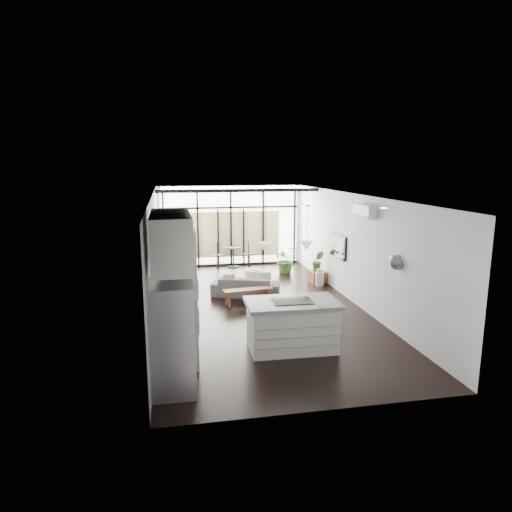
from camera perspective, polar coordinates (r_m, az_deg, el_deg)
name	(u,v)px	position (r m, az deg, el deg)	size (l,w,h in m)	color
floor	(258,307)	(11.55, 0.29, -6.38)	(5.00, 10.00, 0.00)	black
ceiling	(258,195)	(11.02, 0.30, 7.62)	(5.00, 10.00, 0.00)	white
wall_left	(154,256)	(11.00, -12.59, -0.04)	(0.02, 10.00, 2.80)	silver
wall_right	(354,249)	(11.94, 12.15, 0.88)	(0.02, 10.00, 2.80)	silver
wall_back	(230,226)	(16.07, -3.21, 3.80)	(5.00, 0.02, 2.80)	silver
wall_front	(328,319)	(6.53, 9.00, -7.83)	(5.00, 0.02, 2.80)	silver
glazing	(231,226)	(15.95, -3.15, 3.75)	(5.00, 0.20, 2.80)	black
skylight	(234,188)	(14.96, -2.74, 8.51)	(4.70, 1.90, 0.06)	white
neighbour_building	(231,234)	(16.06, -3.17, 2.72)	(3.50, 0.02, 1.60)	#CDB48A
island	(292,325)	(8.92, 4.51, -8.62)	(1.76, 1.05, 0.96)	silver
cooktop	(292,301)	(8.77, 4.56, -5.62)	(0.76, 0.51, 0.01)	black
fridge	(172,338)	(7.33, -10.42, -10.05)	(0.68, 0.85, 1.75)	gray
appliance_column	(179,300)	(8.07, -9.66, -5.45)	(0.63, 0.66, 2.43)	silver
upper_cabinets	(171,240)	(7.38, -10.59, 1.97)	(0.62, 1.75, 0.86)	silver
pendant_left	(265,247)	(8.46, 1.16, 1.10)	(0.26, 0.26, 0.18)	white
pendant_right	(307,246)	(8.66, 6.34, 1.28)	(0.26, 0.26, 0.18)	white
sofa	(246,283)	(12.42, -1.31, -3.38)	(1.83, 0.53, 0.72)	#48484B
console_bench	(248,296)	(11.72, -1.01, -5.08)	(1.27, 0.32, 0.41)	brown
pouf	(253,276)	(13.70, -0.36, -2.57)	(0.54, 0.54, 0.43)	beige
crate	(318,277)	(13.93, 7.70, -2.61)	(0.46, 0.46, 0.35)	brown
plant_tall	(286,262)	(15.02, 3.75, -0.81)	(0.81, 0.90, 0.71)	#325F2A
plant_crate	(318,267)	(13.86, 7.73, -1.34)	(0.35, 0.64, 0.28)	#325F2A
milk_can	(320,277)	(13.61, 7.94, -2.64)	(0.25, 0.25, 0.49)	beige
bistro_set	(233,257)	(15.83, -2.85, -0.10)	(1.53, 0.61, 0.73)	black
tv	(338,246)	(12.85, 10.23, 1.25)	(0.05, 1.10, 0.65)	black
ac_unit	(365,211)	(11.02, 13.43, 5.48)	(0.22, 0.90, 0.30)	white
framed_art	(155,254)	(10.48, -12.52, 0.24)	(0.04, 0.70, 0.90)	black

